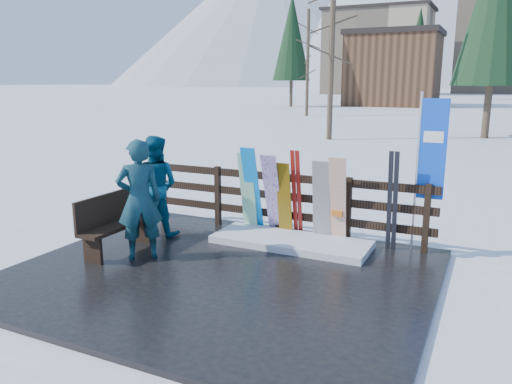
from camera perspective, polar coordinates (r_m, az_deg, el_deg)
The scene contains 17 objects.
ground at distance 7.52m, azimuth -4.06°, elevation -9.64°, with size 700.00×700.00×0.00m, color white.
deck at distance 7.51m, azimuth -4.06°, elevation -9.36°, with size 6.00×5.00×0.08m, color black.
fence at distance 9.18m, azimuth 2.66°, elevation -0.68°, with size 5.60×0.10×1.15m.
snow_patch at distance 8.64m, azimuth 4.00°, elevation -5.68°, with size 2.69×1.00×0.12m, color white.
bench at distance 8.52m, azimuth -15.87°, elevation -3.20°, with size 0.40×1.50×0.97m.
snowboard_0 at distance 9.13m, azimuth -0.42°, elevation 0.22°, with size 0.28×0.03×1.66m, color #078DF6.
snowboard_1 at distance 9.19m, azimuth -0.94°, elevation -0.05°, with size 0.28×0.03×1.53m, color white.
snowboard_2 at distance 8.91m, azimuth 3.24°, elevation -0.92°, with size 0.26×0.03×1.39m, color #D08F00.
snowboard_3 at distance 8.98m, azimuth 1.90°, elevation -0.34°, with size 0.29×0.03×1.57m, color white.
snowboard_4 at distance 8.67m, azimuth 7.46°, elevation -1.13°, with size 0.30×0.03×1.45m, color black.
snowboard_5 at distance 8.58m, azimuth 9.30°, elevation -1.07°, with size 0.29×0.03×1.54m, color white.
ski_pair_a at distance 8.87m, azimuth 4.67°, elevation -0.24°, with size 0.16×0.30×1.60m.
ski_pair_b at distance 8.43m, azimuth 15.32°, elevation -1.06°, with size 0.17×0.18×1.68m.
rental_flag at distance 8.42m, azimuth 19.14°, elevation 3.99°, with size 0.45×0.04×2.60m.
person_front at distance 7.97m, azimuth -13.19°, elevation -0.88°, with size 0.69×0.46×1.90m, color #1A5555.
person_back at distance 9.17m, azimuth -11.50°, elevation 0.67°, with size 0.89×0.69×1.82m, color navy.
resort_buildings at distance 121.67m, azimuth 25.30°, elevation 14.65°, with size 73.00×87.60×22.60m.
Camera 1 is at (3.48, -6.04, 2.83)m, focal length 35.00 mm.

